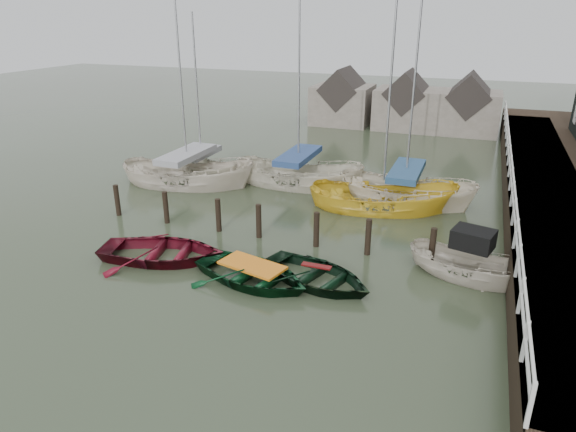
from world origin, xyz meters
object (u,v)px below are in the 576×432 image
at_px(motorboat, 468,276).
at_px(sailboat_b, 298,184).
at_px(rowboat_green, 253,282).
at_px(sailboat_e, 202,174).
at_px(sailboat_d, 404,201).
at_px(sailboat_a, 189,184).
at_px(rowboat_dkgreen, 316,283).
at_px(sailboat_c, 382,209).
at_px(rowboat_red, 163,259).

height_order(motorboat, sailboat_b, sailboat_b).
bearing_deg(rowboat_green, sailboat_e, 50.94).
distance_m(sailboat_b, sailboat_e, 5.59).
bearing_deg(sailboat_d, sailboat_a, 105.28).
distance_m(rowboat_dkgreen, sailboat_b, 10.38).
bearing_deg(sailboat_c, rowboat_red, 129.24).
xyz_separation_m(sailboat_d, sailboat_e, (-11.15, 0.43, 0.00)).
relative_size(rowboat_red, sailboat_d, 0.36).
relative_size(rowboat_green, sailboat_b, 0.35).
bearing_deg(sailboat_a, rowboat_dkgreen, -139.10).
bearing_deg(sailboat_b, sailboat_a, 110.19).
relative_size(rowboat_red, sailboat_b, 0.38).
xyz_separation_m(rowboat_green, sailboat_a, (-7.42, 8.27, 0.06)).
bearing_deg(sailboat_d, rowboat_red, 150.04).
relative_size(sailboat_c, sailboat_d, 0.84).
xyz_separation_m(sailboat_b, sailboat_d, (5.56, -0.59, 0.00)).
relative_size(rowboat_red, sailboat_a, 0.43).
bearing_deg(motorboat, sailboat_d, 39.86).
distance_m(rowboat_green, rowboat_dkgreen, 2.13).
xyz_separation_m(sailboat_b, sailboat_c, (4.75, -1.94, -0.05)).
relative_size(rowboat_green, rowboat_dkgreen, 1.04).
relative_size(rowboat_green, sailboat_a, 0.40).
bearing_deg(motorboat, sailboat_c, 50.89).
bearing_deg(sailboat_e, rowboat_red, -138.17).
bearing_deg(sailboat_e, motorboat, -96.75).
height_order(rowboat_green, sailboat_d, sailboat_d).
height_order(sailboat_b, sailboat_c, sailboat_b).
distance_m(rowboat_dkgreen, sailboat_d, 9.09).
distance_m(sailboat_b, sailboat_c, 5.13).
bearing_deg(sailboat_a, rowboat_red, -165.39).
bearing_deg(rowboat_green, motorboat, -53.51).
xyz_separation_m(rowboat_red, sailboat_a, (-3.67, 7.91, 0.06)).
height_order(motorboat, sailboat_a, sailboat_a).
distance_m(sailboat_c, sailboat_e, 10.50).
bearing_deg(rowboat_red, sailboat_c, -52.73).
xyz_separation_m(rowboat_red, motorboat, (10.48, 2.45, 0.10)).
distance_m(motorboat, sailboat_a, 15.17).
relative_size(rowboat_red, motorboat, 1.01).
relative_size(sailboat_b, sailboat_c, 1.12).
xyz_separation_m(rowboat_red, sailboat_b, (1.72, 9.87, 0.06)).
bearing_deg(sailboat_b, rowboat_green, -168.59).
bearing_deg(motorboat, sailboat_b, 64.46).
distance_m(rowboat_red, sailboat_e, 10.45).
bearing_deg(sailboat_c, sailboat_b, 56.27).
xyz_separation_m(sailboat_a, sailboat_d, (10.94, 1.37, 0.01)).
bearing_deg(sailboat_a, sailboat_e, -3.69).
height_order(rowboat_green, rowboat_dkgreen, rowboat_green).
xyz_separation_m(rowboat_green, sailboat_c, (2.72, 8.30, 0.01)).
height_order(sailboat_c, sailboat_e, sailboat_c).
bearing_deg(sailboat_b, rowboat_dkgreen, -156.87).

